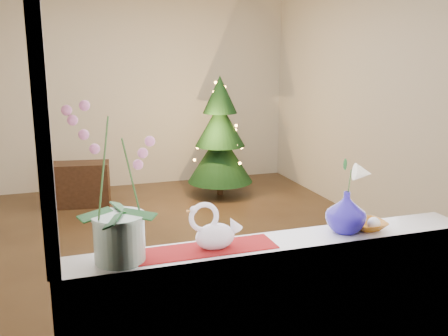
{
  "coord_description": "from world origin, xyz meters",
  "views": [
    {
      "loc": [
        -1.02,
        -4.56,
        1.85
      ],
      "look_at": [
        0.04,
        -1.4,
        1.09
      ],
      "focal_mm": 40.0,
      "sensor_mm": 36.0,
      "label": 1
    }
  ],
  "objects_px": {
    "swan": "(215,227)",
    "blue_vase": "(346,209)",
    "orchid_pot": "(117,184)",
    "amber_dish": "(368,226)",
    "side_table": "(79,184)",
    "xmas_tree": "(220,136)",
    "paperweight": "(374,224)"
  },
  "relations": [
    {
      "from": "swan",
      "to": "blue_vase",
      "type": "relative_size",
      "value": 1.04
    },
    {
      "from": "paperweight",
      "to": "side_table",
      "type": "bearing_deg",
      "value": 108.71
    },
    {
      "from": "amber_dish",
      "to": "side_table",
      "type": "bearing_deg",
      "value": 108.53
    },
    {
      "from": "paperweight",
      "to": "blue_vase",
      "type": "bearing_deg",
      "value": 170.76
    },
    {
      "from": "amber_dish",
      "to": "side_table",
      "type": "distance_m",
      "value": 4.32
    },
    {
      "from": "orchid_pot",
      "to": "blue_vase",
      "type": "xyz_separation_m",
      "value": [
        1.19,
        0.0,
        -0.24
      ]
    },
    {
      "from": "xmas_tree",
      "to": "side_table",
      "type": "xyz_separation_m",
      "value": [
        -1.81,
        0.08,
        -0.52
      ]
    },
    {
      "from": "side_table",
      "to": "paperweight",
      "type": "bearing_deg",
      "value": -62.22
    },
    {
      "from": "blue_vase",
      "to": "amber_dish",
      "type": "xyz_separation_m",
      "value": [
        0.14,
        -0.0,
        -0.11
      ]
    },
    {
      "from": "orchid_pot",
      "to": "amber_dish",
      "type": "bearing_deg",
      "value": 0.11
    },
    {
      "from": "swan",
      "to": "paperweight",
      "type": "bearing_deg",
      "value": 18.02
    },
    {
      "from": "swan",
      "to": "side_table",
      "type": "height_order",
      "value": "swan"
    },
    {
      "from": "side_table",
      "to": "swan",
      "type": "bearing_deg",
      "value": -74.05
    },
    {
      "from": "paperweight",
      "to": "xmas_tree",
      "type": "bearing_deg",
      "value": 83.83
    },
    {
      "from": "xmas_tree",
      "to": "side_table",
      "type": "bearing_deg",
      "value": 177.48
    },
    {
      "from": "paperweight",
      "to": "side_table",
      "type": "distance_m",
      "value": 4.36
    },
    {
      "from": "orchid_pot",
      "to": "side_table",
      "type": "height_order",
      "value": "orchid_pot"
    },
    {
      "from": "amber_dish",
      "to": "orchid_pot",
      "type": "bearing_deg",
      "value": -179.89
    },
    {
      "from": "swan",
      "to": "amber_dish",
      "type": "height_order",
      "value": "swan"
    },
    {
      "from": "amber_dish",
      "to": "xmas_tree",
      "type": "relative_size",
      "value": 0.1
    },
    {
      "from": "swan",
      "to": "side_table",
      "type": "bearing_deg",
      "value": 116.45
    },
    {
      "from": "swan",
      "to": "xmas_tree",
      "type": "bearing_deg",
      "value": 91.14
    },
    {
      "from": "orchid_pot",
      "to": "swan",
      "type": "bearing_deg",
      "value": 0.39
    },
    {
      "from": "blue_vase",
      "to": "swan",
      "type": "bearing_deg",
      "value": -179.86
    },
    {
      "from": "paperweight",
      "to": "amber_dish",
      "type": "bearing_deg",
      "value": 133.18
    },
    {
      "from": "xmas_tree",
      "to": "side_table",
      "type": "relative_size",
      "value": 2.19
    },
    {
      "from": "orchid_pot",
      "to": "amber_dish",
      "type": "relative_size",
      "value": 4.48
    },
    {
      "from": "orchid_pot",
      "to": "amber_dish",
      "type": "xyz_separation_m",
      "value": [
        1.33,
        0.0,
        -0.35
      ]
    },
    {
      "from": "orchid_pot",
      "to": "paperweight",
      "type": "height_order",
      "value": "orchid_pot"
    },
    {
      "from": "blue_vase",
      "to": "amber_dish",
      "type": "distance_m",
      "value": 0.18
    },
    {
      "from": "swan",
      "to": "orchid_pot",
      "type": "bearing_deg",
      "value": -160.03
    },
    {
      "from": "blue_vase",
      "to": "xmas_tree",
      "type": "xyz_separation_m",
      "value": [
        0.59,
        3.97,
        -0.26
      ]
    }
  ]
}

